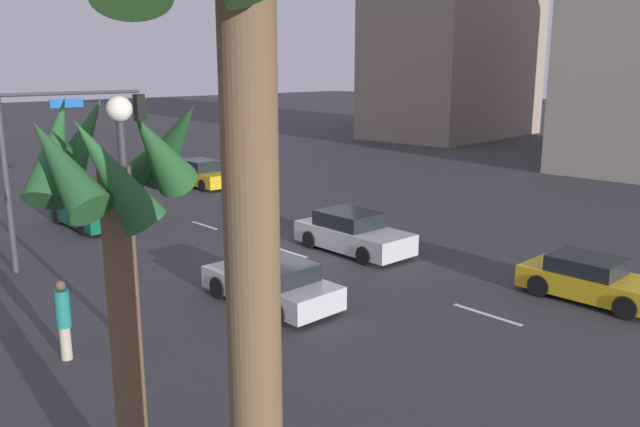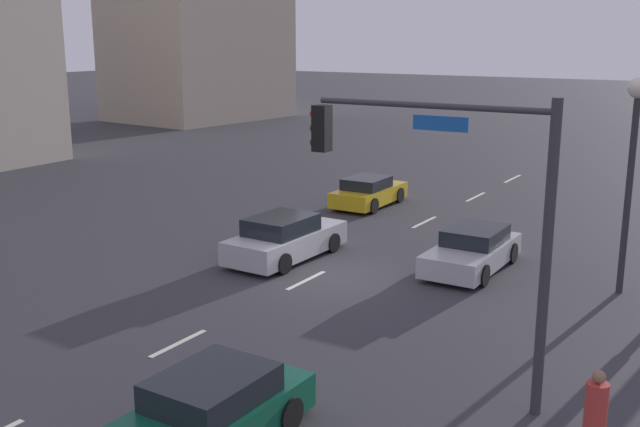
# 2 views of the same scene
# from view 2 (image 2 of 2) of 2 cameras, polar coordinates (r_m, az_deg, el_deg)

# --- Properties ---
(ground_plane) EXTENTS (220.00, 220.00, 0.00)m
(ground_plane) POSITION_cam_2_polar(r_m,az_deg,el_deg) (22.38, -0.03, -4.62)
(ground_plane) COLOR #333338
(lane_stripe_0) EXTENTS (2.42, 0.14, 0.01)m
(lane_stripe_0) POSITION_cam_2_polar(r_m,az_deg,el_deg) (38.38, 14.44, 2.58)
(lane_stripe_0) COLOR silver
(lane_stripe_0) RESTS_ON ground_plane
(lane_stripe_1) EXTENTS (2.19, 0.14, 0.01)m
(lane_stripe_1) POSITION_cam_2_polar(r_m,az_deg,el_deg) (33.65, 11.75, 1.24)
(lane_stripe_1) COLOR silver
(lane_stripe_1) RESTS_ON ground_plane
(lane_stripe_2) EXTENTS (2.09, 0.14, 0.01)m
(lane_stripe_2) POSITION_cam_2_polar(r_m,az_deg,el_deg) (28.74, 7.93, -0.66)
(lane_stripe_2) COLOR silver
(lane_stripe_2) RESTS_ON ground_plane
(lane_stripe_3) EXTENTS (1.97, 0.14, 0.01)m
(lane_stripe_3) POSITION_cam_2_polar(r_m,az_deg,el_deg) (21.78, -1.07, -5.11)
(lane_stripe_3) COLOR silver
(lane_stripe_3) RESTS_ON ground_plane
(lane_stripe_4) EXTENTS (1.83, 0.14, 0.01)m
(lane_stripe_4) POSITION_cam_2_polar(r_m,az_deg,el_deg) (17.81, -10.73, -9.68)
(lane_stripe_4) COLOR silver
(lane_stripe_4) RESTS_ON ground_plane
(car_1) EXTENTS (4.47, 2.03, 1.43)m
(car_1) POSITION_cam_2_polar(r_m,az_deg,el_deg) (23.74, -2.67, -1.92)
(car_1) COLOR #B7B7BC
(car_1) RESTS_ON ground_plane
(car_2) EXTENTS (4.29, 1.96, 1.31)m
(car_2) POSITION_cam_2_polar(r_m,az_deg,el_deg) (13.34, -8.75, -14.98)
(car_2) COLOR #0F5138
(car_2) RESTS_ON ground_plane
(car_3) EXTENTS (3.95, 1.90, 1.23)m
(car_3) POSITION_cam_2_polar(r_m,az_deg,el_deg) (31.18, 3.71, 1.62)
(car_3) COLOR gold
(car_3) RESTS_ON ground_plane
(car_4) EXTENTS (4.25, 1.91, 1.27)m
(car_4) POSITION_cam_2_polar(r_m,az_deg,el_deg) (23.13, 11.52, -2.76)
(car_4) COLOR #B7B7BC
(car_4) RESTS_ON ground_plane
(traffic_signal) EXTENTS (0.32, 5.10, 5.89)m
(traffic_signal) POSITION_cam_2_polar(r_m,az_deg,el_deg) (14.29, 10.35, 1.48)
(traffic_signal) COLOR #38383D
(traffic_signal) RESTS_ON ground_plane
(streetlamp) EXTENTS (0.56, 0.56, 5.88)m
(streetlamp) POSITION_cam_2_polar(r_m,az_deg,el_deg) (21.47, 22.74, 4.93)
(streetlamp) COLOR #2D2D33
(streetlamp) RESTS_ON ground_plane
(pedestrian_0) EXTENTS (0.47, 0.47, 1.76)m
(pedestrian_0) POSITION_cam_2_polar(r_m,az_deg,el_deg) (13.22, 20.19, -14.44)
(pedestrian_0) COLOR #BF3833
(pedestrian_0) RESTS_ON ground_plane
(building_2) EXTENTS (14.26, 11.48, 17.85)m
(building_2) POSITION_cam_2_polar(r_m,az_deg,el_deg) (65.50, -9.35, 14.96)
(building_2) COLOR #B2A38E
(building_2) RESTS_ON ground_plane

